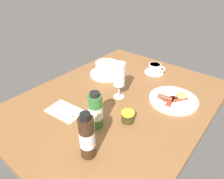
% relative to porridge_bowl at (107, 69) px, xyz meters
% --- Properties ---
extents(ground_plane, '(1.10, 0.84, 0.03)m').
position_rel_porridge_bowl_xyz_m(ground_plane, '(0.16, 0.21, -0.05)').
color(ground_plane, brown).
extents(porridge_bowl, '(0.21, 0.21, 0.09)m').
position_rel_porridge_bowl_xyz_m(porridge_bowl, '(0.00, 0.00, 0.00)').
color(porridge_bowl, silver).
rests_on(porridge_bowl, ground_plane).
extents(cutlery_setting, '(0.13, 0.18, 0.01)m').
position_rel_porridge_bowl_xyz_m(cutlery_setting, '(0.40, 0.09, -0.04)').
color(cutlery_setting, silver).
rests_on(cutlery_setting, ground_plane).
extents(coffee_cup, '(0.12, 0.13, 0.06)m').
position_rel_porridge_bowl_xyz_m(coffee_cup, '(-0.21, 0.22, -0.01)').
color(coffee_cup, silver).
rests_on(coffee_cup, ground_plane).
extents(wine_glass, '(0.06, 0.06, 0.19)m').
position_rel_porridge_bowl_xyz_m(wine_glass, '(0.15, 0.21, 0.08)').
color(wine_glass, white).
rests_on(wine_glass, ground_plane).
extents(jam_jar, '(0.06, 0.06, 0.05)m').
position_rel_porridge_bowl_xyz_m(jam_jar, '(0.27, 0.35, -0.01)').
color(jam_jar, '#3A2F17').
rests_on(jam_jar, ground_plane).
extents(sauce_bottle_brown, '(0.06, 0.06, 0.19)m').
position_rel_porridge_bowl_xyz_m(sauce_bottle_brown, '(0.51, 0.35, 0.05)').
color(sauce_bottle_brown, '#382314').
rests_on(sauce_bottle_brown, ground_plane).
extents(sauce_bottle_green, '(0.06, 0.06, 0.17)m').
position_rel_porridge_bowl_xyz_m(sauce_bottle_green, '(0.38, 0.26, 0.04)').
color(sauce_bottle_green, '#337233').
rests_on(sauce_bottle_green, ground_plane).
extents(breakfast_plate, '(0.24, 0.24, 0.04)m').
position_rel_porridge_bowl_xyz_m(breakfast_plate, '(0.00, 0.44, -0.03)').
color(breakfast_plate, silver).
rests_on(breakfast_plate, ground_plane).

